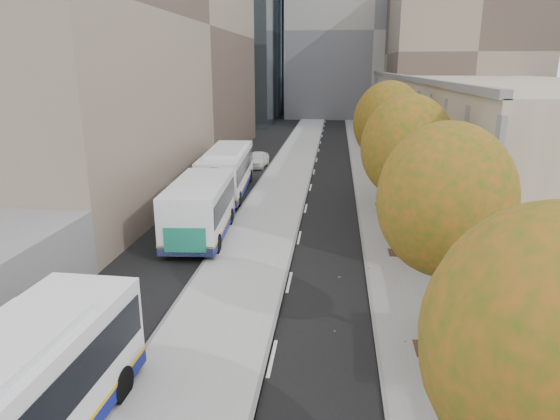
# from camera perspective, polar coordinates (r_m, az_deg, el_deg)

# --- Properties ---
(bus_platform) EXTENTS (4.25, 150.00, 0.15)m
(bus_platform) POSITION_cam_1_polar(r_m,az_deg,el_deg) (38.53, 0.11, 2.44)
(bus_platform) COLOR #A9A9A9
(bus_platform) RESTS_ON ground
(sidewalk) EXTENTS (4.75, 150.00, 0.08)m
(sidewalk) POSITION_cam_1_polar(r_m,az_deg,el_deg) (38.53, 12.03, 2.02)
(sidewalk) COLOR gray
(sidewalk) RESTS_ON ground
(building_tan) EXTENTS (18.00, 92.00, 8.00)m
(building_tan) POSITION_cam_1_polar(r_m,az_deg,el_deg) (68.16, 19.68, 10.85)
(building_tan) COLOR tan
(building_tan) RESTS_ON ground
(building_midrise) EXTENTS (24.00, 46.00, 25.00)m
(building_midrise) POSITION_cam_1_polar(r_m,az_deg,el_deg) (48.92, -22.57, 18.85)
(building_midrise) COLOR gray
(building_midrise) RESTS_ON ground
(building_far_block) EXTENTS (30.00, 18.00, 30.00)m
(building_far_block) POSITION_cam_1_polar(r_m,az_deg,el_deg) (98.56, 10.31, 19.27)
(building_far_block) COLOR gray
(building_far_block) RESTS_ON ground
(bus_shelter) EXTENTS (1.90, 4.40, 2.53)m
(bus_shelter) POSITION_cam_1_polar(r_m,az_deg,el_deg) (15.91, 26.39, -11.86)
(bus_shelter) COLOR #383A3F
(bus_shelter) RESTS_ON sidewalk
(tree_b) EXTENTS (4.00, 4.00, 6.97)m
(tree_b) POSITION_cam_1_polar(r_m,az_deg,el_deg) (9.00, 28.56, -13.61)
(tree_b) COLOR black
(tree_b) RESTS_ON sidewalk
(tree_c) EXTENTS (4.20, 4.20, 7.28)m
(tree_c) POSITION_cam_1_polar(r_m,az_deg,el_deg) (16.09, 18.37, 1.07)
(tree_c) COLOR black
(tree_c) RESTS_ON sidewalk
(tree_d) EXTENTS (4.40, 4.40, 7.60)m
(tree_d) POSITION_cam_1_polar(r_m,az_deg,el_deg) (24.74, 14.30, 6.96)
(tree_d) COLOR black
(tree_d) RESTS_ON sidewalk
(tree_e) EXTENTS (4.60, 4.60, 7.92)m
(tree_e) POSITION_cam_1_polar(r_m,az_deg,el_deg) (33.57, 12.32, 9.76)
(tree_e) COLOR black
(tree_e) RESTS_ON sidewalk
(bus_far) EXTENTS (4.11, 19.42, 3.21)m
(bus_far) POSITION_cam_1_polar(r_m,az_deg,el_deg) (33.13, -7.16, 3.02)
(bus_far) COLOR white
(bus_far) RESTS_ON ground
(distant_car) EXTENTS (1.99, 4.33, 1.44)m
(distant_car) POSITION_cam_1_polar(r_m,az_deg,el_deg) (47.40, -2.61, 5.81)
(distant_car) COLOR white
(distant_car) RESTS_ON ground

